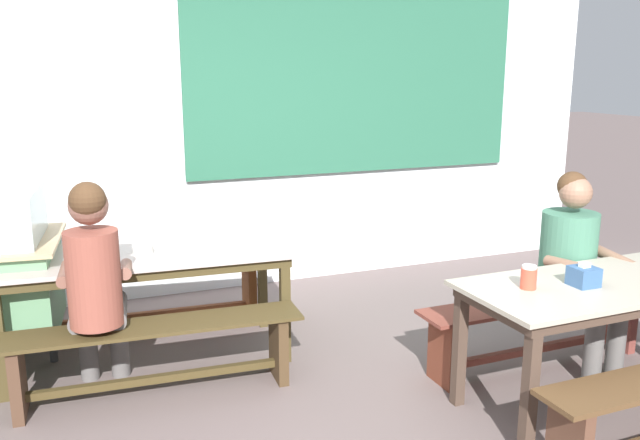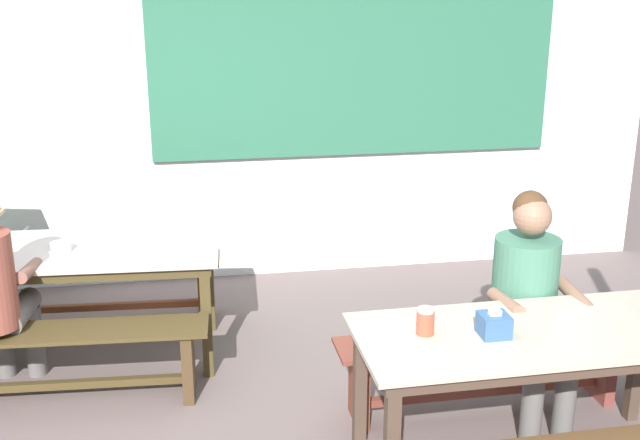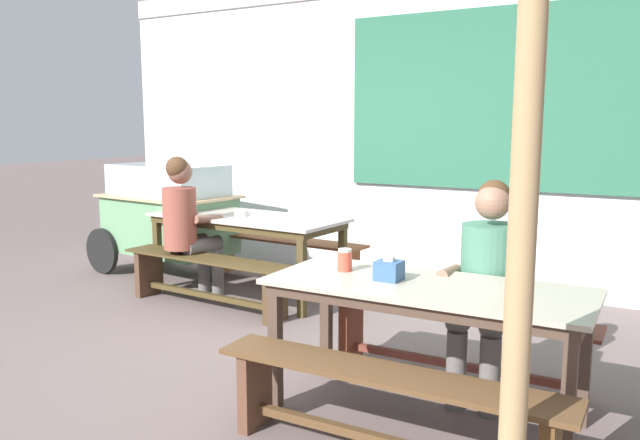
% 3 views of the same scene
% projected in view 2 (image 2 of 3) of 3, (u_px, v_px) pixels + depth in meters
% --- Properties ---
extents(backdrop_wall, '(6.81, 0.23, 2.98)m').
position_uv_depth(backdrop_wall, '(223.00, 75.00, 5.77)').
color(backdrop_wall, white).
rests_on(backdrop_wall, ground_plane).
extents(dining_table_far, '(1.85, 0.86, 0.72)m').
position_uv_depth(dining_table_far, '(67.00, 259.00, 4.70)').
color(dining_table_far, '#B8ABA4').
rests_on(dining_table_far, ground_plane).
extents(dining_table_near, '(1.67, 0.72, 0.72)m').
position_uv_depth(dining_table_near, '(533.00, 345.00, 3.64)').
color(dining_table_near, '#B5AB97').
rests_on(dining_table_near, ground_plane).
extents(bench_far_back, '(1.80, 0.43, 0.43)m').
position_uv_depth(bench_far_back, '(87.00, 282.00, 5.31)').
color(bench_far_back, brown).
rests_on(bench_far_back, ground_plane).
extents(bench_far_front, '(1.70, 0.40, 0.43)m').
position_uv_depth(bench_far_front, '(54.00, 356.00, 4.31)').
color(bench_far_front, '#46381C').
rests_on(bench_far_front, ground_plane).
extents(bench_near_back, '(1.63, 0.31, 0.43)m').
position_uv_depth(bench_near_back, '(484.00, 362.00, 4.24)').
color(bench_near_back, brown).
rests_on(bench_near_back, ground_plane).
extents(person_right_near_table, '(0.47, 0.58, 1.23)m').
position_uv_depth(person_right_near_table, '(530.00, 294.00, 4.09)').
color(person_right_near_table, '#64605D').
rests_on(person_right_near_table, ground_plane).
extents(tissue_box, '(0.13, 0.13, 0.13)m').
position_uv_depth(tissue_box, '(494.00, 325.00, 3.55)').
color(tissue_box, '#375D8E').
rests_on(tissue_box, dining_table_near).
extents(condiment_jar, '(0.08, 0.08, 0.13)m').
position_uv_depth(condiment_jar, '(425.00, 321.00, 3.56)').
color(condiment_jar, '#D84C36').
rests_on(condiment_jar, dining_table_near).
extents(soup_bowl, '(0.12, 0.12, 0.05)m').
position_uv_depth(soup_bowl, '(61.00, 247.00, 4.62)').
color(soup_bowl, silver).
rests_on(soup_bowl, dining_table_far).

